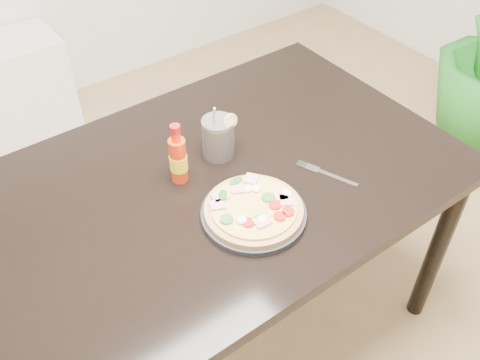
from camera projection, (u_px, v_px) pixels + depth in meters
dining_table at (216, 198)px, 1.57m from camera, size 1.40×0.90×0.75m
plate at (254, 214)px, 1.39m from camera, size 0.28×0.28×0.02m
pizza at (254, 208)px, 1.38m from camera, size 0.26×0.26×0.03m
hot_sauce_bottle at (178, 159)px, 1.45m from camera, size 0.06×0.06×0.19m
cola_cup at (218, 138)px, 1.55m from camera, size 0.10×0.09×0.18m
fork at (325, 173)px, 1.52m from camera, size 0.09×0.18×0.00m
plant_pot at (480, 114)px, 2.81m from camera, size 0.28×0.28×0.22m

